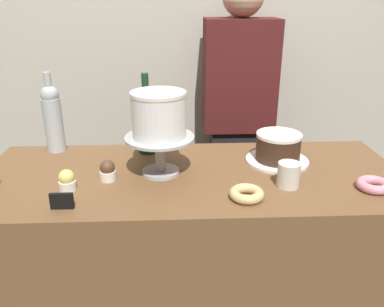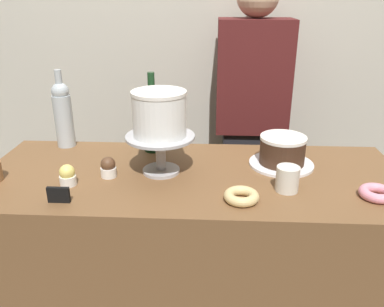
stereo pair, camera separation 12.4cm
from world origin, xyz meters
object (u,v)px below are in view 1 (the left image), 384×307
Objects in this scene: donut_pink at (374,185)px; coffee_cup_ceramic at (289,175)px; cupcake_lemon at (67,181)px; wine_bottle_clear at (53,117)px; cake_stand_pedestal at (160,148)px; price_sign_chalkboard at (62,201)px; donut_glazed at (247,194)px; barista_figure at (237,129)px; wine_bottle_green at (147,118)px; white_layer_cake at (159,115)px; cupcake_chocolate at (108,171)px; chocolate_round_cake at (278,147)px.

coffee_cup_ceramic is at bearing 172.74° from donut_pink.
cupcake_lemon is at bearing 179.82° from coffee_cup_ceramic.
wine_bottle_clear is at bearing 110.29° from cupcake_lemon.
cake_stand_pedestal is 3.52× the size of price_sign_chalkboard.
cake_stand_pedestal is 2.20× the size of donut_glazed.
barista_figure reaches higher than cupcake_lemon.
coffee_cup_ceramic is (0.49, -0.34, -0.10)m from wine_bottle_green.
wine_bottle_clear is 0.41m from cupcake_lemon.
white_layer_cake is at bearing 164.13° from coffee_cup_ceramic.
price_sign_chalkboard is 0.82× the size of coffee_cup_ceramic.
cake_stand_pedestal is at bearing 164.13° from coffee_cup_ceramic.
cupcake_chocolate is 0.22m from price_sign_chalkboard.
price_sign_chalkboard is at bearing -176.06° from donut_glazed.
donut_glazed is (-0.17, -0.29, -0.05)m from chocolate_round_cake.
coffee_cup_ceramic is at bearing -94.26° from chocolate_round_cake.
donut_pink is 0.07× the size of barista_figure.
wine_bottle_clear is 1.00× the size of wine_bottle_green.
barista_figure reaches higher than donut_pink.
cupcake_chocolate is at bearing -128.49° from barista_figure.
cake_stand_pedestal is at bearing -74.60° from wine_bottle_green.
white_layer_cake is 0.27m from cupcake_chocolate.
barista_figure is at bearing 96.44° from chocolate_round_cake.
cake_stand_pedestal is at bearing 39.71° from price_sign_chalkboard.
cupcake_lemon is 1.05m from barista_figure.
donut_pink is (0.90, -0.11, -0.02)m from cupcake_chocolate.
donut_glazed is (0.28, -0.20, -0.08)m from cake_stand_pedestal.
coffee_cup_ceramic reaches higher than price_sign_chalkboard.
chocolate_round_cake is 0.60m from barista_figure.
wine_bottle_green reaches higher than cake_stand_pedestal.
wine_bottle_clear is 0.86m from donut_glazed.
wine_bottle_clear is 2.91× the size of donut_glazed.
wine_bottle_clear is (-0.44, 0.25, 0.05)m from cake_stand_pedestal.
wine_bottle_clear is 4.38× the size of cupcake_lemon.
wine_bottle_clear is 4.65× the size of price_sign_chalkboard.
donut_glazed is 0.18m from coffee_cup_ceramic.
wine_bottle_green is 0.60m from coffee_cup_ceramic.
white_layer_cake reaches higher than price_sign_chalkboard.
coffee_cup_ceramic is at bearing -15.87° from cake_stand_pedestal.
cake_stand_pedestal is 0.35m from donut_glazed.
barista_figure is (-0.07, 0.58, -0.12)m from chocolate_round_cake.
chocolate_round_cake is 0.53× the size of wine_bottle_green.
wine_bottle_green is 0.31m from cupcake_chocolate.
wine_bottle_clear reaches higher than donut_glazed.
cake_stand_pedestal is 0.46m from chocolate_round_cake.
chocolate_round_cake reaches higher than donut_pink.
cake_stand_pedestal is 0.76× the size of wine_bottle_clear.
cupcake_chocolate is 0.66× the size of donut_glazed.
barista_figure is at bearing 83.12° from donut_glazed.
price_sign_chalkboard is 0.73m from coffee_cup_ceramic.
chocolate_round_cake is at bearing 137.27° from donut_pink.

